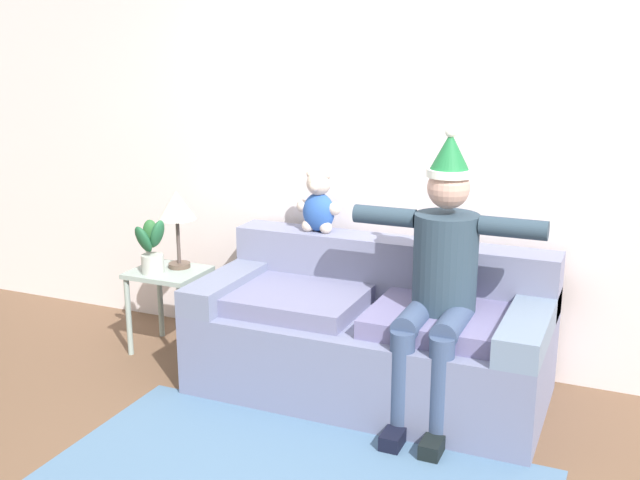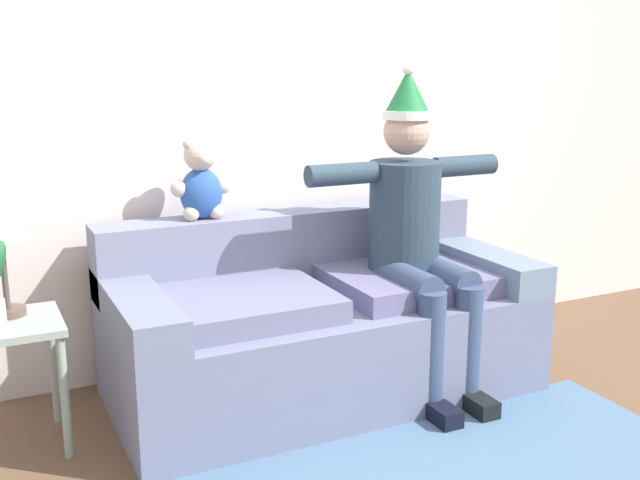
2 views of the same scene
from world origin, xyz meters
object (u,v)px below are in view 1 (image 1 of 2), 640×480
person_seated (440,274)px  side_table (169,286)px  teddy_bear (318,204)px  table_lamp (177,209)px  potted_plant (151,248)px  candle_tall (148,249)px  couch (372,334)px

person_seated → side_table: size_ratio=2.85×
teddy_bear → table_lamp: bearing=-166.7°
potted_plant → candle_tall: size_ratio=1.71×
person_seated → candle_tall: size_ratio=7.34×
table_lamp → candle_tall: (-0.16, -0.10, -0.25)m
person_seated → teddy_bear: (-0.89, 0.46, 0.21)m
person_seated → table_lamp: size_ratio=3.08×
couch → potted_plant: bearing=-176.8°
person_seated → teddy_bear: size_ratio=4.05×
couch → side_table: 1.40m
side_table → table_lamp: table_lamp is taller
couch → table_lamp: (-1.36, 0.09, 0.60)m
teddy_bear → couch: bearing=-32.9°
person_seated → potted_plant: 1.87m
teddy_bear → potted_plant: size_ratio=1.06×
couch → person_seated: 0.64m
couch → candle_tall: size_ratio=9.34×
teddy_bear → side_table: teddy_bear is taller
couch → candle_tall: 1.56m
person_seated → table_lamp: 1.80m
person_seated → candle_tall: bearing=175.5°
couch → person_seated: person_seated is taller
person_seated → side_table: 1.86m
person_seated → teddy_bear: bearing=152.5°
potted_plant → teddy_bear: bearing=21.5°
couch → potted_plant: 1.49m
table_lamp → potted_plant: table_lamp is taller
side_table → person_seated: bearing=-5.5°
person_seated → couch: bearing=159.1°
side_table → couch: bearing=-0.5°
couch → side_table: bearing=179.5°
side_table → candle_tall: bearing=-171.1°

